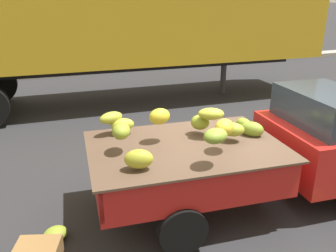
{
  "coord_description": "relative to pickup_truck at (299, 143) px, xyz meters",
  "views": [
    {
      "loc": [
        -2.76,
        -4.31,
        3.07
      ],
      "look_at": [
        -0.99,
        0.27,
        1.22
      ],
      "focal_mm": 37.39,
      "sensor_mm": 36.0,
      "label": 1
    }
  ],
  "objects": [
    {
      "name": "ground",
      "position": [
        -0.96,
        0.36,
        -0.89
      ],
      "size": [
        220.0,
        220.0,
        0.0
      ],
      "primitive_type": "plane",
      "color": "#28282B"
    },
    {
      "name": "curb_strip",
      "position": [
        -0.96,
        10.74,
        -0.81
      ],
      "size": [
        80.0,
        0.8,
        0.16
      ],
      "primitive_type": "cube",
      "color": "gray",
      "rests_on": "ground"
    },
    {
      "name": "pickup_truck",
      "position": [
        0.0,
        0.0,
        0.0
      ],
      "size": [
        4.93,
        2.23,
        1.7
      ],
      "rotation": [
        0.0,
        0.0,
        -0.09
      ],
      "color": "#B21E19",
      "rests_on": "ground"
    },
    {
      "name": "semi_trailer",
      "position": [
        -1.35,
        6.1,
        1.66
      ],
      "size": [
        12.11,
        3.16,
        3.95
      ],
      "rotation": [
        0.0,
        0.0,
        -0.05
      ],
      "color": "gold",
      "rests_on": "ground"
    },
    {
      "name": "fallen_banana_bunch_near_tailgate",
      "position": [
        -3.75,
        0.16,
        -0.79
      ],
      "size": [
        0.42,
        0.4,
        0.18
      ],
      "primitive_type": "ellipsoid",
      "rotation": [
        0.0,
        0.0,
        0.51
      ],
      "color": "olive",
      "rests_on": "ground"
    }
  ]
}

